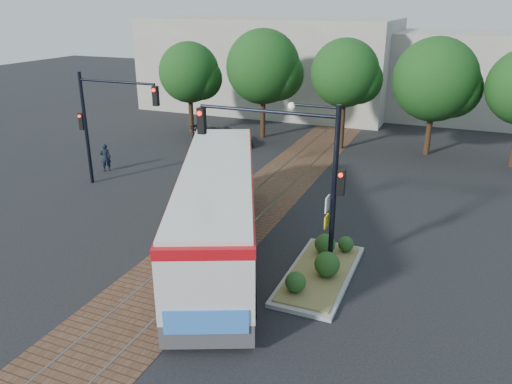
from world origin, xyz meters
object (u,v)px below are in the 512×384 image
at_px(parked_car, 223,136).
at_px(officer, 106,157).
at_px(traffic_island, 321,267).
at_px(signal_pole_left, 102,115).
at_px(signal_pole_main, 300,162).
at_px(city_bus, 218,205).

bearing_deg(parked_car, officer, 159.59).
xyz_separation_m(traffic_island, parked_car, (-11.08, 14.60, 0.31)).
relative_size(traffic_island, officer, 3.18).
xyz_separation_m(officer, parked_car, (3.82, 7.73, -0.18)).
distance_m(signal_pole_left, officer, 4.02).
height_order(signal_pole_left, officer, signal_pole_left).
height_order(signal_pole_main, signal_pole_left, signal_pole_main).
xyz_separation_m(signal_pole_main, signal_pole_left, (-12.23, 4.80, -0.29)).
height_order(city_bus, signal_pole_main, signal_pole_main).
height_order(signal_pole_main, officer, signal_pole_main).
xyz_separation_m(traffic_island, signal_pole_main, (-0.96, 0.09, 3.83)).
bearing_deg(signal_pole_main, signal_pole_left, 158.55).
xyz_separation_m(city_bus, officer, (-10.56, 6.46, -1.10)).
bearing_deg(city_bus, signal_pole_main, -29.17).
bearing_deg(signal_pole_left, parked_car, 77.76).
xyz_separation_m(signal_pole_main, parked_car, (-10.12, 14.51, -3.52)).
relative_size(officer, parked_car, 0.37).
bearing_deg(signal_pole_left, signal_pole_main, -21.45).
distance_m(city_bus, officer, 12.43).
xyz_separation_m(city_bus, parked_car, (-6.75, 14.18, -1.28)).
relative_size(city_bus, traffic_island, 2.47).
distance_m(traffic_island, officer, 16.41).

